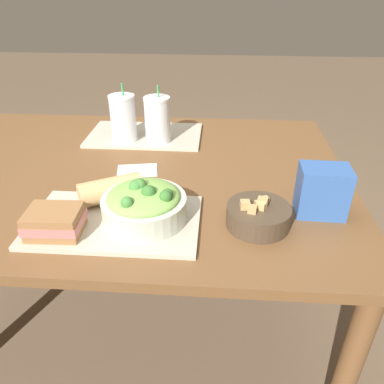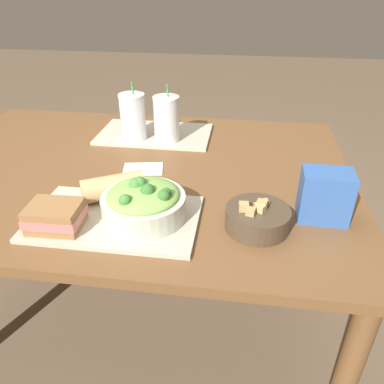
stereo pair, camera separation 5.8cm
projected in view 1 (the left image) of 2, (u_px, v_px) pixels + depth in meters
The scene contains 12 objects.
ground_plane at pixel (138, 320), 1.64m from camera, with size 12.00×12.00×0.00m, color brown.
dining_table at pixel (124, 190), 1.30m from camera, with size 1.49×1.05×0.74m.
tray_near at pixel (115, 221), 0.99m from camera, with size 0.44×0.27×0.01m.
tray_far at pixel (145, 135), 1.50m from camera, with size 0.44×0.27×0.01m.
salad_bowl at pixel (144, 204), 0.96m from camera, with size 0.22×0.22×0.11m.
soup_bowl at pixel (258, 215), 0.97m from camera, with size 0.17×0.17×0.08m.
sandwich_near at pixel (55, 222), 0.92m from camera, with size 0.14×0.11×0.06m.
baguette_near at pixel (112, 189), 1.05m from camera, with size 0.19×0.15×0.07m.
drink_cup_dark at pixel (123, 120), 1.41m from camera, with size 0.10×0.10×0.22m.
drink_cup_red at pixel (158, 121), 1.40m from camera, with size 0.10×0.10×0.21m.
chip_bag at pixel (322, 191), 1.00m from camera, with size 0.13×0.09×0.14m.
napkin_folded at pixel (137, 171), 1.25m from camera, with size 0.15×0.11×0.00m.
Camera 1 is at (0.32, -1.10, 1.32)m, focal length 35.00 mm.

